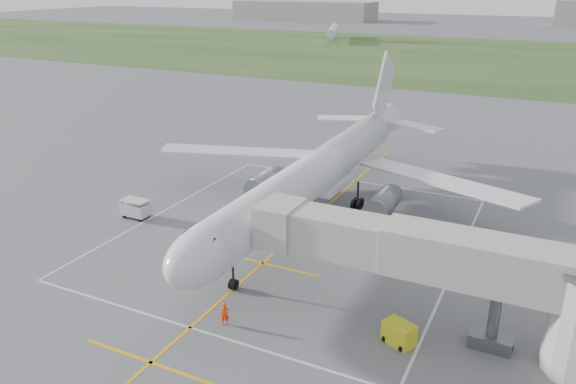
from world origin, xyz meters
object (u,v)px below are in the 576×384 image
at_px(ramp_worker_nose, 225,314).
at_px(ramp_worker_wing, 276,190).
at_px(airliner, 317,173).
at_px(baggage_cart, 136,209).
at_px(gpu_unit, 399,333).
at_px(jet_bridge, 460,272).

relative_size(ramp_worker_nose, ramp_worker_wing, 0.86).
distance_m(airliner, baggage_cart, 17.63).
xyz_separation_m(airliner, gpu_unit, (12.76, -16.34, -3.68)).
bearing_deg(ramp_worker_wing, airliner, -179.81).
bearing_deg(gpu_unit, baggage_cart, -173.40).
height_order(baggage_cart, ramp_worker_wing, ramp_worker_wing).
distance_m(gpu_unit, ramp_worker_wing, 26.37).
height_order(airliner, baggage_cart, airliner).
distance_m(baggage_cart, ramp_worker_wing, 14.32).
bearing_deg(jet_bridge, gpu_unit, -144.86).
xyz_separation_m(ramp_worker_nose, ramp_worker_wing, (-7.50, 21.97, 0.13)).
bearing_deg(airliner, ramp_worker_wing, 155.44).
relative_size(airliner, baggage_cart, 17.66).
distance_m(airliner, ramp_worker_nose, 19.82).
height_order(jet_bridge, baggage_cart, jet_bridge).
height_order(ramp_worker_nose, ramp_worker_wing, ramp_worker_wing).
distance_m(jet_bridge, ramp_worker_wing, 27.44).
distance_m(gpu_unit, ramp_worker_nose, 11.30).
bearing_deg(ramp_worker_nose, jet_bridge, -14.12).
bearing_deg(airliner, baggage_cart, -152.71).
relative_size(jet_bridge, ramp_worker_nose, 14.78).
xyz_separation_m(gpu_unit, ramp_worker_nose, (-10.88, -3.06, 0.08)).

